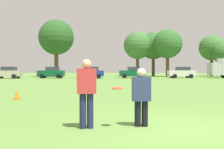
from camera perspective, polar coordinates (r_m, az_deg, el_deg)
The scene contains 16 objects.
ground_plane at distance 6.78m, azimuth 12.36°, elevation -11.16°, with size 189.95×189.95×0.00m, color #608C3D.
player_thrower at distance 6.54m, azimuth -5.46°, elevation -3.15°, with size 0.49×0.32×1.69m.
player_defender at distance 6.79m, azimuth 6.24°, elevation -4.16°, with size 0.46×0.27×1.47m.
frisbee at distance 6.56m, azimuth 1.12°, elevation -2.89°, with size 0.27×0.27×0.06m.
traffic_cone at distance 13.51m, azimuth -19.60°, elevation -4.06°, with size 0.32×0.32×0.48m.
parked_car_near_left at distance 44.42m, azimuth -21.26°, elevation 0.40°, with size 4.22×2.26×1.82m.
parked_car_mid_left at distance 43.97m, azimuth -12.72°, elevation 0.45°, with size 4.22×2.26×1.82m.
parked_car_center at distance 42.27m, azimuth -4.49°, elevation 0.44°, with size 4.22×2.26×1.82m.
parked_car_mid_right at distance 43.84m, azimuth 4.39°, elevation 0.47°, with size 4.22×2.26×1.82m.
parked_car_near_right at distance 44.79m, azimuth 14.58°, elevation 0.45°, with size 4.22×2.26×1.82m.
tree_west_maple at distance 52.05m, azimuth -11.76°, elevation 7.71°, with size 6.63×6.63×10.77m.
tree_center_elm at distance 54.21m, azimuth 5.45°, elevation 6.18°, with size 5.55×5.55×9.02m.
tree_east_birch at distance 55.63m, azimuth 8.78°, elevation 6.04°, with size 5.55×5.55×9.01m.
tree_east_oak at distance 53.25m, azimuth 11.73°, elevation 6.39°, with size 5.66×5.66×9.20m.
tree_far_east_pine at distance 59.18m, azimuth 20.44°, elevation 5.31°, with size 5.20×5.20×8.45m.
tree_far_west_pine at distance 56.27m, azimuth 22.55°, elevation 4.14°, with size 4.00×4.00×6.49m.
Camera 1 is at (-1.49, -6.45, 1.44)m, focal length 43.01 mm.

